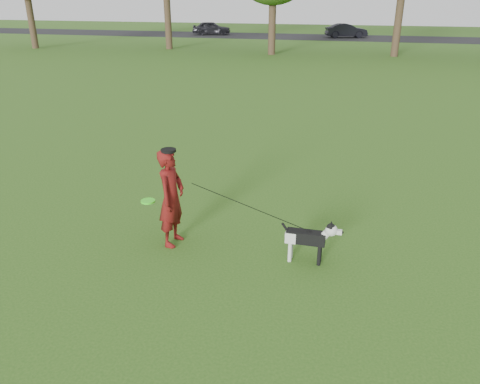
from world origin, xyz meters
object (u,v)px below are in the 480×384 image
(dog, at_px, (311,237))
(car_mid, at_px, (346,31))
(man, at_px, (171,198))
(car_left, at_px, (211,28))

(dog, height_order, car_mid, car_mid)
(man, bearing_deg, car_left, 20.15)
(dog, relative_size, car_left, 0.25)
(man, bearing_deg, car_mid, 2.07)
(car_left, bearing_deg, dog, -176.22)
(man, height_order, car_left, man)
(man, relative_size, car_mid, 0.43)
(man, distance_m, car_left, 42.22)
(car_mid, bearing_deg, car_left, 73.49)
(dog, distance_m, car_left, 42.96)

